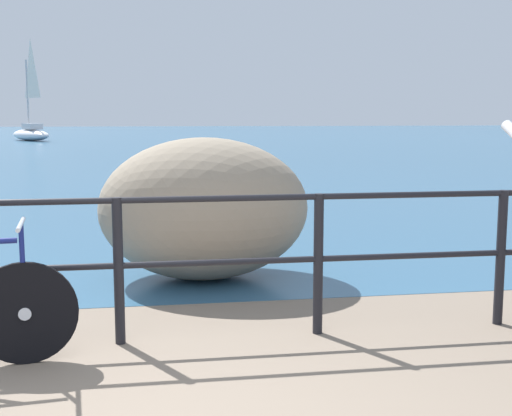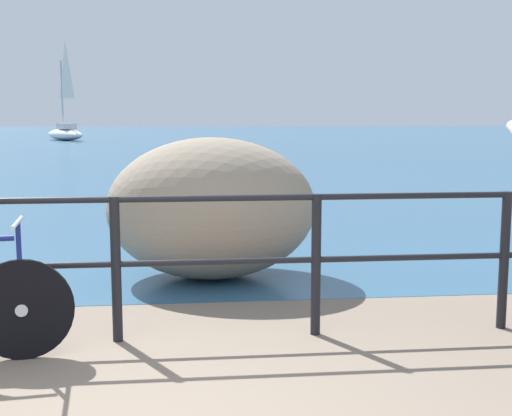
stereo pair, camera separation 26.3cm
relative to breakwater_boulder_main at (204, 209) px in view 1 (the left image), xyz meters
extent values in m
cube|color=#756656|center=(-0.73, 16.51, -0.73)|extent=(120.00, 120.00, 0.10)
cube|color=#2D5675|center=(-0.73, 44.10, -0.68)|extent=(120.00, 90.00, 0.01)
cylinder|color=black|center=(-0.73, -1.79, -0.17)|extent=(0.07, 0.07, 1.02)
cylinder|color=black|center=(0.67, -1.79, -0.17)|extent=(0.07, 0.07, 1.02)
cylinder|color=black|center=(2.08, -1.79, -0.17)|extent=(0.07, 0.07, 1.02)
cylinder|color=black|center=(-0.73, -1.79, 0.32)|extent=(8.43, 0.04, 0.04)
cylinder|color=black|center=(-0.73, -1.79, -0.13)|extent=(8.43, 0.04, 0.04)
cylinder|color=black|center=(-1.31, -2.09, -0.35)|extent=(0.66, 0.11, 0.66)
cylinder|color=#B7BCC6|center=(-1.31, -2.09, -0.35)|extent=(0.09, 0.06, 0.08)
cylinder|color=navy|center=(-1.31, -2.09, -0.07)|extent=(0.03, 0.03, 0.57)
cylinder|color=#B7BCC6|center=(-1.31, -2.09, 0.22)|extent=(0.08, 0.48, 0.03)
ellipsoid|color=gray|center=(0.00, 0.00, 0.00)|extent=(2.01, 1.52, 1.36)
ellipsoid|color=white|center=(-7.71, 36.67, -0.33)|extent=(3.46, 4.41, 0.70)
cube|color=silver|center=(-7.55, 36.41, 0.20)|extent=(1.37, 1.53, 0.36)
cylinder|color=#B2B2B7|center=(-7.81, 36.84, 2.12)|extent=(0.10, 0.10, 4.20)
pyramid|color=white|center=(-7.41, 36.20, 3.70)|extent=(0.91, 1.38, 3.57)
camera|label=1|loc=(-0.51, -6.37, 0.89)|focal=47.05mm
camera|label=2|loc=(-0.25, -6.40, 0.89)|focal=47.05mm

